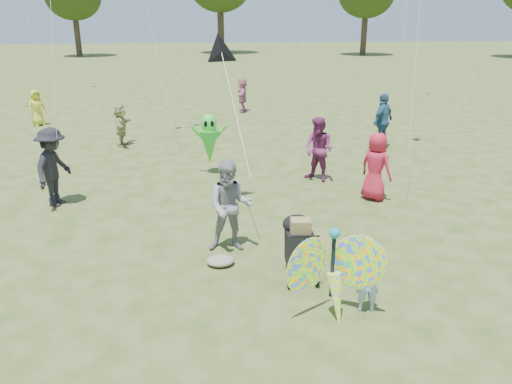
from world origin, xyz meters
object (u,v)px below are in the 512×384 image
at_px(crowd_b, 53,167).
at_px(crowd_j, 242,95).
at_px(child_girl, 368,282).
at_px(crowd_d, 121,125).
at_px(crowd_c, 383,121).
at_px(adult_man, 230,207).
at_px(alien_kite, 209,141).
at_px(crowd_g, 37,108).
at_px(crowd_a, 376,167).
at_px(crowd_e, 319,150).
at_px(jogging_stroller, 299,243).
at_px(butterfly_kite, 334,275).

xyz_separation_m(crowd_b, crowd_j, (5.60, 11.88, -0.16)).
height_order(child_girl, crowd_d, crowd_d).
bearing_deg(child_girl, crowd_b, -34.65).
distance_m(crowd_c, crowd_d, 9.01).
height_order(adult_man, alien_kite, adult_man).
bearing_deg(crowd_b, crowd_c, -49.30).
bearing_deg(child_girl, crowd_c, -103.87).
bearing_deg(adult_man, crowd_g, 125.08).
bearing_deg(crowd_c, crowd_b, -16.40).
relative_size(crowd_a, crowd_e, 0.95).
bearing_deg(crowd_d, crowd_j, -32.62).
bearing_deg(crowd_g, crowd_d, -84.52).
distance_m(crowd_j, jogging_stroller, 15.98).
xyz_separation_m(child_girl, alien_kite, (-2.16, 7.43, 0.46)).
relative_size(crowd_a, crowd_j, 1.07).
distance_m(crowd_a, crowd_d, 9.35).
height_order(crowd_g, alien_kite, alien_kite).
distance_m(crowd_a, crowd_e, 1.92).
xyz_separation_m(crowd_a, butterfly_kite, (-2.38, -4.91, -0.13)).
relative_size(adult_man, crowd_b, 0.95).
height_order(child_girl, crowd_j, crowd_j).
distance_m(adult_man, crowd_b, 4.95).
bearing_deg(crowd_b, crowd_j, -8.60).
xyz_separation_m(crowd_c, crowd_g, (-12.82, 5.39, -0.21)).
bearing_deg(crowd_g, crowd_a, -82.53).
relative_size(child_girl, crowd_b, 0.53).
bearing_deg(crowd_c, alien_kite, -19.81).
bearing_deg(crowd_g, crowd_j, -25.29).
distance_m(crowd_j, butterfly_kite, 17.31).
distance_m(crowd_e, crowd_j, 10.84).
bearing_deg(crowd_j, adult_man, -1.68).
xyz_separation_m(adult_man, crowd_g, (-7.11, 12.65, -0.17)).
relative_size(crowd_j, jogging_stroller, 1.44).
bearing_deg(child_girl, crowd_d, -57.74).
xyz_separation_m(crowd_j, alien_kite, (-1.86, -9.80, 0.18)).
relative_size(butterfly_kite, alien_kite, 1.00).
distance_m(child_girl, crowd_j, 17.23).
relative_size(crowd_e, jogging_stroller, 1.62).
bearing_deg(crowd_a, crowd_b, 49.26).
height_order(child_girl, butterfly_kite, butterfly_kite).
bearing_deg(crowd_j, crowd_d, -33.60).
relative_size(child_girl, crowd_a, 0.60).
relative_size(crowd_d, crowd_e, 0.83).
height_order(adult_man, crowd_a, adult_man).
relative_size(crowd_a, alien_kite, 0.97).
xyz_separation_m(crowd_b, butterfly_kite, (5.35, -5.43, -0.24)).
xyz_separation_m(adult_man, crowd_b, (-3.98, 2.94, 0.05)).
distance_m(jogging_stroller, butterfly_kite, 1.36).
bearing_deg(crowd_b, alien_kite, -44.24).
distance_m(crowd_b, crowd_g, 10.21).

